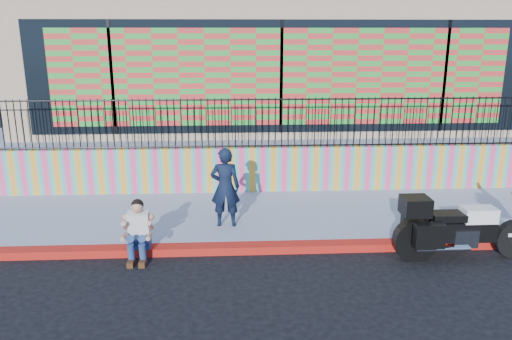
{
  "coord_description": "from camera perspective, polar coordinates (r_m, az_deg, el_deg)",
  "views": [
    {
      "loc": [
        -1.31,
        -8.52,
        3.93
      ],
      "look_at": [
        -0.79,
        1.2,
        1.25
      ],
      "focal_mm": 35.0,
      "sensor_mm": 36.0,
      "label": 1
    }
  ],
  "objects": [
    {
      "name": "ground",
      "position": [
        9.48,
        5.24,
        -9.17
      ],
      "size": [
        90.0,
        90.0,
        0.0
      ],
      "primitive_type": "plane",
      "color": "black",
      "rests_on": "ground"
    },
    {
      "name": "red_curb",
      "position": [
        9.45,
        5.25,
        -8.75
      ],
      "size": [
        16.0,
        0.3,
        0.15
      ],
      "primitive_type": "cube",
      "color": "#B2280C",
      "rests_on": "ground"
    },
    {
      "name": "sidewalk",
      "position": [
        10.96,
        4.03,
        -5.24
      ],
      "size": [
        16.0,
        3.0,
        0.15
      ],
      "primitive_type": "cube",
      "color": "#969DB4",
      "rests_on": "ground"
    },
    {
      "name": "mural_wall",
      "position": [
        12.28,
        3.18,
        0.12
      ],
      "size": [
        16.0,
        0.2,
        1.1
      ],
      "primitive_type": "cube",
      "color": "#FF4380",
      "rests_on": "sidewalk"
    },
    {
      "name": "metal_fence",
      "position": [
        12.03,
        3.26,
        5.42
      ],
      "size": [
        15.8,
        0.04,
        1.2
      ],
      "primitive_type": null,
      "color": "black",
      "rests_on": "mural_wall"
    },
    {
      "name": "elevated_platform",
      "position": [
        17.24,
        1.37,
        4.35
      ],
      "size": [
        16.0,
        10.0,
        1.25
      ],
      "primitive_type": "cube",
      "color": "#969DB4",
      "rests_on": "ground"
    },
    {
      "name": "storefront_building",
      "position": [
        16.72,
        1.49,
        13.06
      ],
      "size": [
        14.0,
        8.06,
        4.0
      ],
      "color": "tan",
      "rests_on": "elevated_platform"
    },
    {
      "name": "police_motorcycle",
      "position": [
        9.63,
        22.7,
        -5.72
      ],
      "size": [
        2.52,
        0.83,
        1.57
      ],
      "color": "black",
      "rests_on": "ground"
    },
    {
      "name": "police_officer",
      "position": [
        9.96,
        -3.54,
        -1.98
      ],
      "size": [
        0.61,
        0.41,
        1.62
      ],
      "primitive_type": "imported",
      "rotation": [
        0.0,
        0.0,
        3.1
      ],
      "color": "black",
      "rests_on": "sidewalk"
    },
    {
      "name": "seated_man",
      "position": [
        9.17,
        -13.34,
        -7.34
      ],
      "size": [
        0.54,
        0.71,
        1.06
      ],
      "color": "navy",
      "rests_on": "ground"
    }
  ]
}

